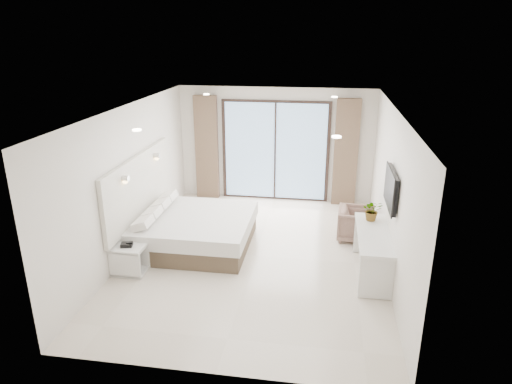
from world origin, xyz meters
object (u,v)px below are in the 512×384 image
at_px(nightstand, 130,259).
at_px(console_desk, 373,243).
at_px(bed, 194,230).
at_px(armchair, 356,223).

bearing_deg(nightstand, console_desk, 9.19).
xyz_separation_m(bed, nightstand, (-0.79, -1.19, -0.07)).
relative_size(console_desk, armchair, 2.44).
height_order(bed, armchair, bed).
relative_size(nightstand, console_desk, 0.32).
distance_m(bed, nightstand, 1.43).
distance_m(bed, console_desk, 3.34).
bearing_deg(bed, console_desk, -10.36).
bearing_deg(console_desk, nightstand, -171.75).
bearing_deg(nightstand, bed, 57.39).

